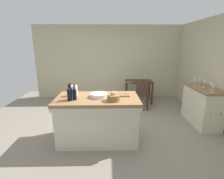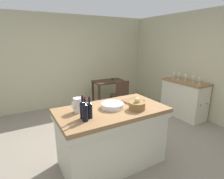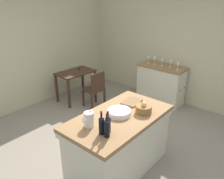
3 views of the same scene
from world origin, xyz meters
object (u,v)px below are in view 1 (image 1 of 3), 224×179
object	(u,v)px
writing_desk	(139,84)
wine_glass_left	(211,85)
cutting_board	(121,95)
wine_bottle_green	(69,94)
bread_basket	(113,97)
wine_glass_far_left	(213,87)
wine_bottle_dark	(75,94)
wine_bottle_amber	(70,93)
wine_glass_right	(199,81)
island_table	(98,117)
wine_glass_far_right	(195,80)
side_cabinet	(202,106)
wooden_chair	(142,94)
wash_bowl	(99,95)
pitcher	(74,90)
wine_glass_middle	(204,83)

from	to	relation	value
writing_desk	wine_glass_left	bearing A→B (deg)	-54.70
writing_desk	cutting_board	world-z (taller)	cutting_board
writing_desk	wine_bottle_green	size ratio (longest dim) A/B	2.96
bread_basket	wine_glass_far_left	bearing A→B (deg)	13.11
wine_bottle_dark	wine_glass_far_left	bearing A→B (deg)	8.64
bread_basket	writing_desk	bearing A→B (deg)	69.97
wine_bottle_amber	wine_glass_right	xyz separation A→B (m)	(2.98, 1.02, 0.01)
island_table	wine_glass_far_right	xyz separation A→B (m)	(2.47, 1.07, 0.55)
wine_bottle_dark	wine_glass_right	bearing A→B (deg)	19.92
island_table	side_cabinet	world-z (taller)	side_cabinet
wine_bottle_amber	wine_glass_right	bearing A→B (deg)	18.86
bread_basket	wine_glass_left	distance (m)	2.35
wooden_chair	wine_bottle_amber	world-z (taller)	wine_bottle_amber
writing_desk	wine_bottle_green	xyz separation A→B (m)	(-1.74, -2.56, 0.42)
island_table	wine_bottle_green	xyz separation A→B (m)	(-0.50, -0.21, 0.55)
wooden_chair	wine_bottle_green	size ratio (longest dim) A/B	2.86
island_table	wine_bottle_dark	distance (m)	0.70
wooden_chair	bread_basket	xyz separation A→B (m)	(-0.92, -1.89, 0.50)
writing_desk	bread_basket	xyz separation A→B (m)	(-0.94, -2.57, 0.36)
wash_bowl	wine_bottle_green	size ratio (longest dim) A/B	1.08
pitcher	wine_glass_far_left	bearing A→B (deg)	3.14
pitcher	wine_glass_left	world-z (taller)	pitcher
bread_basket	wine_bottle_dark	bearing A→B (deg)	174.85
side_cabinet	wash_bowl	world-z (taller)	wash_bowl
writing_desk	wine_bottle_amber	distance (m)	3.05
wooden_chair	wine_glass_right	size ratio (longest dim) A/B	4.80
bread_basket	wine_bottle_amber	world-z (taller)	wine_bottle_amber
cutting_board	wine_glass_left	world-z (taller)	wine_glass_left
wash_bowl	wine_glass_far_right	xyz separation A→B (m)	(2.44, 1.04, 0.09)
wine_glass_middle	wine_bottle_amber	bearing A→B (deg)	-164.65
writing_desk	pitcher	world-z (taller)	pitcher
wine_glass_middle	writing_desk	bearing A→B (deg)	127.37
wine_glass_far_left	island_table	bearing A→B (deg)	-173.27
island_table	bread_basket	distance (m)	0.62
side_cabinet	pitcher	distance (m)	3.09
island_table	wooden_chair	size ratio (longest dim) A/B	1.81
wine_glass_left	wine_glass_middle	world-z (taller)	wine_glass_middle
pitcher	wine_glass_far_right	size ratio (longest dim) A/B	1.42
island_table	wine_glass_right	xyz separation A→B (m)	(2.49, 0.90, 0.56)
wine_bottle_green	wine_glass_middle	distance (m)	3.13
writing_desk	wine_glass_far_left	world-z (taller)	wine_glass_far_left
bread_basket	island_table	bearing A→B (deg)	145.67
wooden_chair	wine_bottle_dark	xyz separation A→B (m)	(-1.64, -1.83, 0.55)
wine_glass_far_right	pitcher	bearing A→B (deg)	-162.33
wine_bottle_amber	wine_glass_left	world-z (taller)	wine_bottle_amber
bread_basket	wine_bottle_dark	distance (m)	0.72
wash_bowl	bread_basket	xyz separation A→B (m)	(0.28, -0.23, 0.03)
writing_desk	wash_bowl	xyz separation A→B (m)	(-1.22, -2.33, 0.33)
wash_bowl	wine_glass_left	size ratio (longest dim) A/B	2.07
wash_bowl	wine_glass_middle	size ratio (longest dim) A/B	1.93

